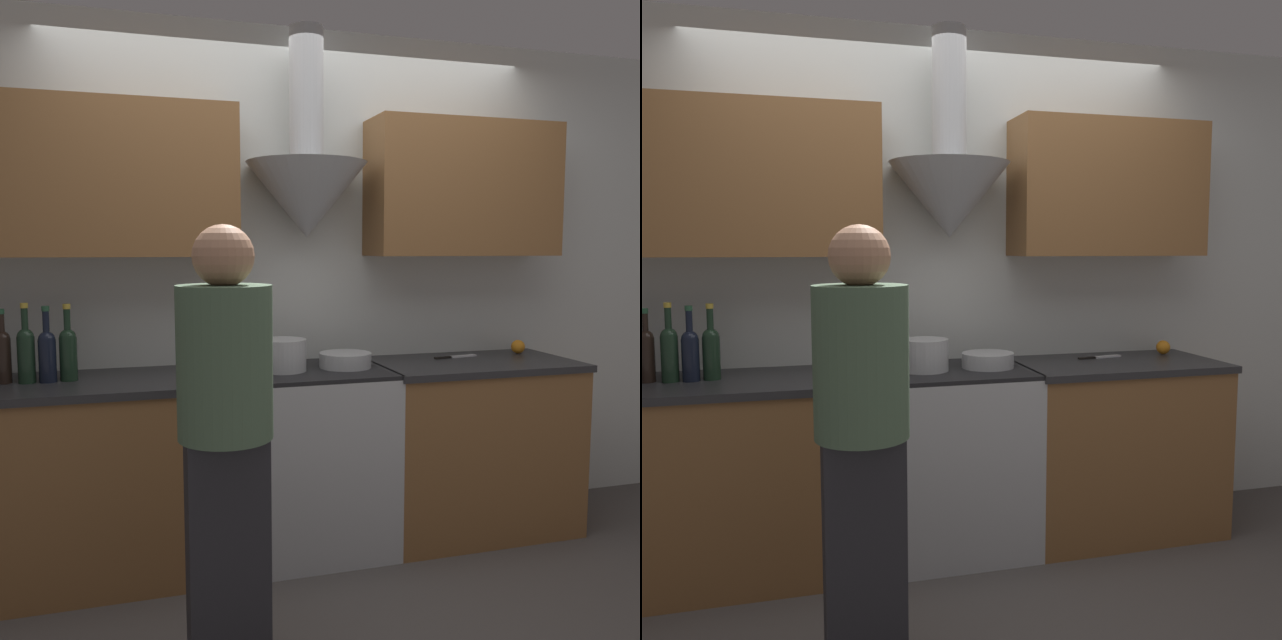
% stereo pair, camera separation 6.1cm
% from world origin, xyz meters
% --- Properties ---
extents(ground_plane, '(12.00, 12.00, 0.00)m').
position_xyz_m(ground_plane, '(0.00, 0.00, 0.00)').
color(ground_plane, '#4C4744').
extents(wall_back, '(8.40, 0.60, 2.60)m').
position_xyz_m(wall_back, '(-0.07, 0.60, 1.47)').
color(wall_back, silver).
rests_on(wall_back, ground_plane).
extents(counter_left, '(1.43, 0.62, 0.90)m').
position_xyz_m(counter_left, '(-1.06, 0.33, 0.45)').
color(counter_left, brown).
rests_on(counter_left, ground_plane).
extents(counter_right, '(1.05, 0.62, 0.90)m').
position_xyz_m(counter_right, '(0.87, 0.33, 0.45)').
color(counter_right, brown).
rests_on(counter_right, ground_plane).
extents(stove_range, '(0.71, 0.60, 0.90)m').
position_xyz_m(stove_range, '(0.00, 0.33, 0.46)').
color(stove_range, '#B7BABC').
rests_on(stove_range, ground_plane).
extents(wine_bottle_3, '(0.07, 0.07, 0.33)m').
position_xyz_m(wine_bottle_3, '(-1.39, 0.37, 1.03)').
color(wine_bottle_3, black).
rests_on(wine_bottle_3, counter_left).
extents(wine_bottle_4, '(0.07, 0.07, 0.35)m').
position_xyz_m(wine_bottle_4, '(-1.30, 0.35, 1.04)').
color(wine_bottle_4, black).
rests_on(wine_bottle_4, counter_left).
extents(wine_bottle_5, '(0.08, 0.08, 0.34)m').
position_xyz_m(wine_bottle_5, '(-1.21, 0.35, 1.03)').
color(wine_bottle_5, black).
rests_on(wine_bottle_5, counter_left).
extents(wine_bottle_6, '(0.08, 0.08, 0.34)m').
position_xyz_m(wine_bottle_6, '(-1.13, 0.36, 1.04)').
color(wine_bottle_6, black).
rests_on(wine_bottle_6, counter_left).
extents(stock_pot, '(0.22, 0.22, 0.15)m').
position_xyz_m(stock_pot, '(-0.16, 0.32, 0.98)').
color(stock_pot, '#B7BABC').
rests_on(stock_pot, stove_range).
extents(mixing_bowl, '(0.26, 0.26, 0.07)m').
position_xyz_m(mixing_bowl, '(0.16, 0.33, 0.94)').
color(mixing_bowl, '#B7BABC').
rests_on(mixing_bowl, stove_range).
extents(orange_fruit, '(0.08, 0.08, 0.08)m').
position_xyz_m(orange_fruit, '(1.23, 0.48, 0.94)').
color(orange_fruit, orange).
rests_on(orange_fruit, counter_right).
extents(chefs_knife, '(0.26, 0.07, 0.01)m').
position_xyz_m(chefs_knife, '(0.83, 0.45, 0.91)').
color(chefs_knife, silver).
rests_on(chefs_knife, counter_right).
extents(person_foreground_left, '(0.31, 0.31, 1.57)m').
position_xyz_m(person_foreground_left, '(-0.58, -0.63, 0.87)').
color(person_foreground_left, '#28282D').
rests_on(person_foreground_left, ground_plane).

